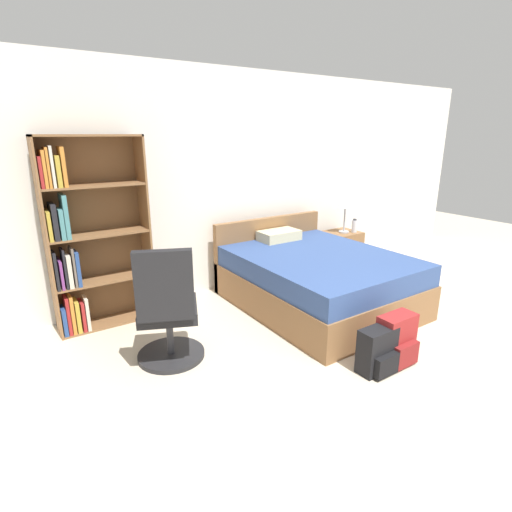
{
  "coord_description": "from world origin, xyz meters",
  "views": [
    {
      "loc": [
        -2.29,
        -1.02,
        1.88
      ],
      "look_at": [
        -0.3,
        1.98,
        0.77
      ],
      "focal_mm": 28.0,
      "sensor_mm": 36.0,
      "label": 1
    }
  ],
  "objects_px": {
    "bed": "(315,278)",
    "office_chair": "(168,314)",
    "bookshelf": "(85,239)",
    "water_bottle": "(354,226)",
    "table_lamp": "(346,204)",
    "nightstand": "(340,250)",
    "backpack_red": "(397,340)",
    "backpack_black": "(378,351)"
  },
  "relations": [
    {
      "from": "table_lamp",
      "to": "backpack_black",
      "type": "height_order",
      "value": "table_lamp"
    },
    {
      "from": "table_lamp",
      "to": "backpack_red",
      "type": "bearing_deg",
      "value": -124.84
    },
    {
      "from": "office_chair",
      "to": "water_bottle",
      "type": "height_order",
      "value": "office_chair"
    },
    {
      "from": "bookshelf",
      "to": "office_chair",
      "type": "height_order",
      "value": "bookshelf"
    },
    {
      "from": "nightstand",
      "to": "backpack_red",
      "type": "relative_size",
      "value": 1.24
    },
    {
      "from": "bookshelf",
      "to": "nightstand",
      "type": "relative_size",
      "value": 3.5
    },
    {
      "from": "water_bottle",
      "to": "backpack_black",
      "type": "height_order",
      "value": "water_bottle"
    },
    {
      "from": "backpack_black",
      "to": "backpack_red",
      "type": "bearing_deg",
      "value": 1.6
    },
    {
      "from": "nightstand",
      "to": "water_bottle",
      "type": "relative_size",
      "value": 2.78
    },
    {
      "from": "nightstand",
      "to": "table_lamp",
      "type": "bearing_deg",
      "value": -79.18
    },
    {
      "from": "table_lamp",
      "to": "backpack_black",
      "type": "distance_m",
      "value": 2.74
    },
    {
      "from": "backpack_red",
      "to": "backpack_black",
      "type": "height_order",
      "value": "backpack_red"
    },
    {
      "from": "office_chair",
      "to": "water_bottle",
      "type": "bearing_deg",
      "value": 16.19
    },
    {
      "from": "bookshelf",
      "to": "bed",
      "type": "bearing_deg",
      "value": -20.34
    },
    {
      "from": "table_lamp",
      "to": "water_bottle",
      "type": "distance_m",
      "value": 0.35
    },
    {
      "from": "nightstand",
      "to": "backpack_red",
      "type": "height_order",
      "value": "nightstand"
    },
    {
      "from": "water_bottle",
      "to": "backpack_black",
      "type": "distance_m",
      "value": 2.71
    },
    {
      "from": "bed",
      "to": "nightstand",
      "type": "bearing_deg",
      "value": 33.02
    },
    {
      "from": "nightstand",
      "to": "backpack_black",
      "type": "relative_size",
      "value": 1.41
    },
    {
      "from": "bookshelf",
      "to": "nightstand",
      "type": "bearing_deg",
      "value": -1.06
    },
    {
      "from": "bookshelf",
      "to": "water_bottle",
      "type": "distance_m",
      "value": 3.54
    },
    {
      "from": "bed",
      "to": "office_chair",
      "type": "distance_m",
      "value": 1.87
    },
    {
      "from": "nightstand",
      "to": "table_lamp",
      "type": "xyz_separation_m",
      "value": [
        0.01,
        -0.04,
        0.67
      ]
    },
    {
      "from": "office_chair",
      "to": "bed",
      "type": "bearing_deg",
      "value": 8.14
    },
    {
      "from": "bookshelf",
      "to": "office_chair",
      "type": "xyz_separation_m",
      "value": [
        0.37,
        -1.09,
        -0.45
      ]
    },
    {
      "from": "bookshelf",
      "to": "backpack_red",
      "type": "height_order",
      "value": "bookshelf"
    },
    {
      "from": "office_chair",
      "to": "table_lamp",
      "type": "relative_size",
      "value": 2.08
    },
    {
      "from": "backpack_red",
      "to": "backpack_black",
      "type": "relative_size",
      "value": 1.14
    },
    {
      "from": "bookshelf",
      "to": "water_bottle",
      "type": "height_order",
      "value": "bookshelf"
    },
    {
      "from": "bed",
      "to": "table_lamp",
      "type": "height_order",
      "value": "table_lamp"
    },
    {
      "from": "table_lamp",
      "to": "bed",
      "type": "bearing_deg",
      "value": -148.44
    },
    {
      "from": "backpack_black",
      "to": "office_chair",
      "type": "bearing_deg",
      "value": 142.1
    },
    {
      "from": "table_lamp",
      "to": "office_chair",
      "type": "bearing_deg",
      "value": -161.92
    },
    {
      "from": "bed",
      "to": "backpack_black",
      "type": "height_order",
      "value": "bed"
    },
    {
      "from": "backpack_red",
      "to": "backpack_black",
      "type": "xyz_separation_m",
      "value": [
        -0.24,
        -0.01,
        -0.02
      ]
    },
    {
      "from": "backpack_red",
      "to": "water_bottle",
      "type": "bearing_deg",
      "value": 51.73
    },
    {
      "from": "office_chair",
      "to": "backpack_black",
      "type": "distance_m",
      "value": 1.75
    },
    {
      "from": "bed",
      "to": "office_chair",
      "type": "bearing_deg",
      "value": -171.86
    },
    {
      "from": "nightstand",
      "to": "backpack_black",
      "type": "height_order",
      "value": "nightstand"
    },
    {
      "from": "office_chair",
      "to": "backpack_black",
      "type": "relative_size",
      "value": 2.78
    },
    {
      "from": "bed",
      "to": "backpack_red",
      "type": "height_order",
      "value": "bed"
    },
    {
      "from": "backpack_black",
      "to": "nightstand",
      "type": "bearing_deg",
      "value": 51.54
    }
  ]
}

